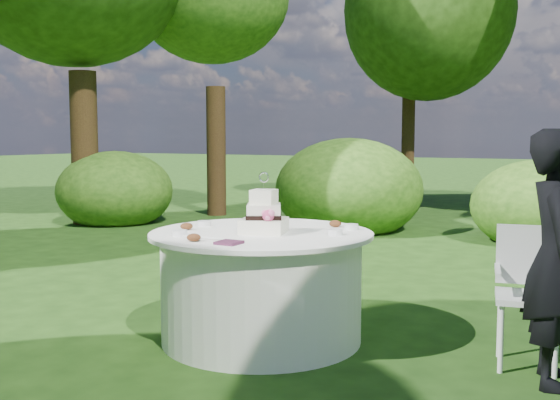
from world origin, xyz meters
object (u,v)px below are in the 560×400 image
object	(u,v)px
napkins	(229,243)
cake	(264,216)
table	(261,285)
guest	(555,258)
chair	(527,284)

from	to	relation	value
napkins	cake	bearing A→B (deg)	95.55
napkins	table	size ratio (longest dim) A/B	0.09
cake	napkins	bearing A→B (deg)	-84.45
guest	chair	distance (m)	0.39
chair	table	bearing A→B (deg)	-167.50
napkins	table	bearing A→B (deg)	99.56
table	guest	bearing A→B (deg)	3.40
guest	chair	xyz separation A→B (m)	(-0.18, 0.27, -0.22)
napkins	table	xyz separation A→B (m)	(-0.09, 0.55, -0.39)
napkins	table	distance (m)	0.68
napkins	guest	xyz separation A→B (m)	(1.80, 0.66, -0.04)
table	chair	distance (m)	1.76
napkins	chair	world-z (taller)	chair
guest	table	world-z (taller)	guest
napkins	guest	world-z (taller)	guest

